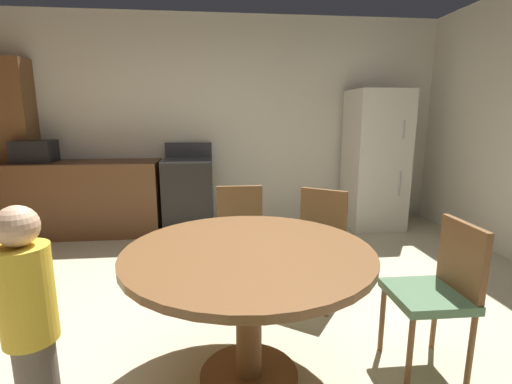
# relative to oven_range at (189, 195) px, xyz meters

# --- Properties ---
(ground_plane) EXTENTS (14.00, 14.00, 0.00)m
(ground_plane) POSITION_rel_oven_range_xyz_m (0.45, -2.52, -0.47)
(ground_plane) COLOR beige
(wall_back) EXTENTS (6.05, 0.12, 2.70)m
(wall_back) POSITION_rel_oven_range_xyz_m (0.45, 0.40, 0.88)
(wall_back) COLOR silver
(wall_back) RESTS_ON ground
(kitchen_counter) EXTENTS (1.92, 0.60, 0.90)m
(kitchen_counter) POSITION_rel_oven_range_xyz_m (-1.31, -0.00, -0.02)
(kitchen_counter) COLOR brown
(kitchen_counter) RESTS_ON ground
(pantry_column) EXTENTS (0.44, 0.36, 2.10)m
(pantry_column) POSITION_rel_oven_range_xyz_m (-2.05, 0.18, 0.58)
(pantry_column) COLOR brown
(pantry_column) RESTS_ON ground
(oven_range) EXTENTS (0.60, 0.60, 1.10)m
(oven_range) POSITION_rel_oven_range_xyz_m (0.00, 0.00, 0.00)
(oven_range) COLOR black
(oven_range) RESTS_ON ground
(refrigerator) EXTENTS (0.68, 0.68, 1.76)m
(refrigerator) POSITION_rel_oven_range_xyz_m (2.40, -0.05, 0.41)
(refrigerator) COLOR silver
(refrigerator) RESTS_ON ground
(microwave) EXTENTS (0.44, 0.32, 0.26)m
(microwave) POSITION_rel_oven_range_xyz_m (-1.77, -0.00, 0.56)
(microwave) COLOR black
(microwave) RESTS_ON kitchen_counter
(dining_table) EXTENTS (1.30, 1.30, 0.76)m
(dining_table) POSITION_rel_oven_range_xyz_m (0.51, -2.79, 0.14)
(dining_table) COLOR brown
(dining_table) RESTS_ON ground
(chair_northeast) EXTENTS (0.56, 0.56, 0.87)m
(chair_northeast) POSITION_rel_oven_range_xyz_m (1.13, -1.92, 0.03)
(chair_northeast) COLOR brown
(chair_northeast) RESTS_ON ground
(chair_east) EXTENTS (0.41, 0.41, 0.87)m
(chair_east) POSITION_rel_oven_range_xyz_m (1.58, -2.81, 0.03)
(chair_east) COLOR brown
(chair_east) RESTS_ON ground
(chair_north) EXTENTS (0.41, 0.41, 0.87)m
(chair_north) POSITION_rel_oven_range_xyz_m (0.54, -1.72, 0.03)
(chair_north) COLOR brown
(chair_north) RESTS_ON ground
(person_child) EXTENTS (0.27, 0.27, 1.09)m
(person_child) POSITION_rel_oven_range_xyz_m (-0.45, -3.09, 0.11)
(person_child) COLOR #665B51
(person_child) RESTS_ON ground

